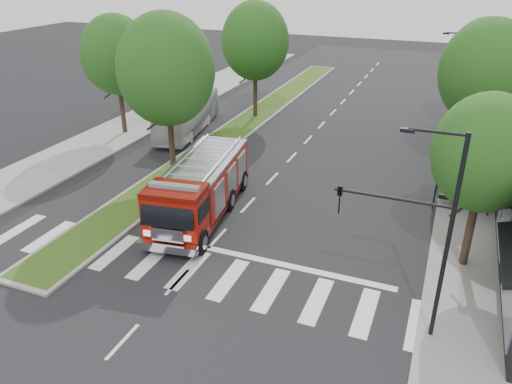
# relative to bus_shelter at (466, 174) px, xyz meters

# --- Properties ---
(ground) EXTENTS (140.00, 140.00, 0.00)m
(ground) POSITION_rel_bus_shelter_xyz_m (-11.20, -8.15, -2.04)
(ground) COLOR black
(ground) RESTS_ON ground
(sidewalk_right) EXTENTS (5.00, 80.00, 0.15)m
(sidewalk_right) POSITION_rel_bus_shelter_xyz_m (1.30, 1.85, -1.96)
(sidewalk_right) COLOR gray
(sidewalk_right) RESTS_ON ground
(sidewalk_left) EXTENTS (5.00, 80.00, 0.15)m
(sidewalk_left) POSITION_rel_bus_shelter_xyz_m (-25.70, 1.85, -1.96)
(sidewalk_left) COLOR gray
(sidewalk_left) RESTS_ON ground
(median) EXTENTS (3.00, 50.00, 0.15)m
(median) POSITION_rel_bus_shelter_xyz_m (-17.20, 9.85, -1.96)
(median) COLOR gray
(median) RESTS_ON ground
(bus_shelter) EXTENTS (3.20, 1.60, 2.61)m
(bus_shelter) POSITION_rel_bus_shelter_xyz_m (0.00, 0.00, 0.00)
(bus_shelter) COLOR black
(bus_shelter) RESTS_ON ground
(tree_right_near) EXTENTS (4.40, 4.40, 8.05)m
(tree_right_near) POSITION_rel_bus_shelter_xyz_m (0.30, -6.15, 3.47)
(tree_right_near) COLOR black
(tree_right_near) RESTS_ON ground
(tree_right_mid) EXTENTS (5.60, 5.60, 9.72)m
(tree_right_mid) POSITION_rel_bus_shelter_xyz_m (0.30, 5.85, 4.45)
(tree_right_mid) COLOR black
(tree_right_mid) RESTS_ON ground
(tree_right_far) EXTENTS (5.00, 5.00, 8.73)m
(tree_right_far) POSITION_rel_bus_shelter_xyz_m (0.30, 15.85, 3.80)
(tree_right_far) COLOR black
(tree_right_far) RESTS_ON ground
(tree_median_near) EXTENTS (5.80, 5.80, 10.16)m
(tree_median_near) POSITION_rel_bus_shelter_xyz_m (-17.20, -2.15, 4.77)
(tree_median_near) COLOR black
(tree_median_near) RESTS_ON ground
(tree_median_far) EXTENTS (5.60, 5.60, 9.72)m
(tree_median_far) POSITION_rel_bus_shelter_xyz_m (-17.20, 11.85, 4.45)
(tree_median_far) COLOR black
(tree_median_far) RESTS_ON ground
(tree_left_mid) EXTENTS (5.20, 5.20, 9.16)m
(tree_left_mid) POSITION_rel_bus_shelter_xyz_m (-25.20, 3.85, 4.12)
(tree_left_mid) COLOR black
(tree_left_mid) RESTS_ON ground
(streetlight_right_near) EXTENTS (4.08, 0.22, 8.00)m
(streetlight_right_near) POSITION_rel_bus_shelter_xyz_m (-1.59, -11.65, 2.63)
(streetlight_right_near) COLOR black
(streetlight_right_near) RESTS_ON ground
(streetlight_right_far) EXTENTS (2.11, 0.20, 8.00)m
(streetlight_right_far) POSITION_rel_bus_shelter_xyz_m (-0.85, 11.85, 2.44)
(streetlight_right_far) COLOR black
(streetlight_right_far) RESTS_ON ground
(fire_engine) EXTENTS (4.12, 9.87, 3.32)m
(fire_engine) POSITION_rel_bus_shelter_xyz_m (-13.10, -6.17, -0.45)
(fire_engine) COLOR #5F0C05
(fire_engine) RESTS_ON ground
(city_bus) EXTENTS (3.99, 10.12, 2.75)m
(city_bus) POSITION_rel_bus_shelter_xyz_m (-20.78, 6.29, -0.66)
(city_bus) COLOR silver
(city_bus) RESTS_ON ground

